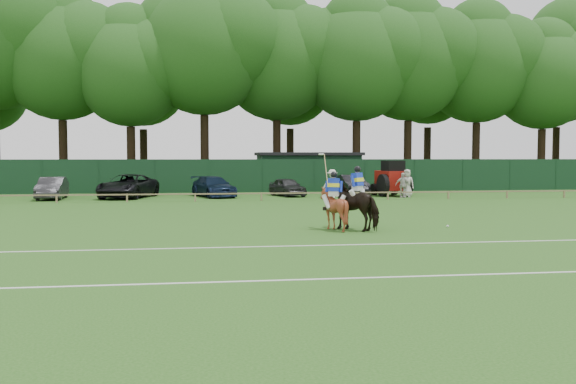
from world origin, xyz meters
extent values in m
plane|color=#1E4C14|center=(0.00, 0.00, 0.00)|extent=(160.00, 160.00, 0.00)
imported|color=black|center=(3.04, 2.78, 0.91)|extent=(2.15, 2.27, 1.82)
imported|color=maroon|center=(2.16, 2.80, 0.79)|extent=(1.72, 1.81, 1.57)
imported|color=#2E2E30|center=(-12.01, 21.29, 0.70)|extent=(1.78, 4.35, 1.40)
imported|color=black|center=(-7.38, 21.84, 0.77)|extent=(3.98, 6.02, 1.54)
imported|color=#121F39|center=(-1.82, 22.04, 0.68)|extent=(3.35, 5.08, 1.37)
imported|color=#2F2F31|center=(3.19, 22.18, 0.63)|extent=(2.51, 3.97, 1.26)
imported|color=black|center=(7.69, 22.09, 0.72)|extent=(1.57, 4.36, 1.43)
imported|color=silver|center=(5.87, 20.07, 0.93)|extent=(1.32, 0.92, 1.86)
imported|color=beige|center=(10.47, 19.53, 0.82)|extent=(0.98, 0.43, 1.65)
imported|color=beige|center=(10.89, 19.84, 0.93)|extent=(1.08, 0.97, 1.86)
cube|color=silver|center=(3.04, 2.78, 1.53)|extent=(0.44, 0.43, 0.18)
cube|color=#1A33C1|center=(3.04, 2.78, 1.85)|extent=(0.50, 0.49, 0.51)
cube|color=yellow|center=(3.04, 2.78, 1.83)|extent=(0.51, 0.50, 0.18)
sphere|color=black|center=(3.04, 2.78, 2.22)|extent=(0.25, 0.25, 0.25)
cylinder|color=silver|center=(3.27, 2.91, 1.23)|extent=(0.31, 0.49, 0.59)
cylinder|color=silver|center=(2.88, 2.57, 1.23)|extent=(0.50, 0.27, 0.59)
cube|color=silver|center=(2.16, 2.80, 1.34)|extent=(0.43, 0.38, 0.18)
cube|color=#1A33C1|center=(2.16, 2.80, 1.66)|extent=(0.49, 0.44, 0.51)
cube|color=yellow|center=(2.16, 2.80, 1.64)|extent=(0.51, 0.43, 0.18)
sphere|color=black|center=(2.16, 2.80, 2.03)|extent=(0.25, 0.25, 0.25)
cylinder|color=silver|center=(2.38, 2.65, 1.04)|extent=(0.47, 0.28, 0.59)
cylinder|color=silver|center=(1.90, 2.85, 1.04)|extent=(0.38, 0.45, 0.59)
cylinder|color=tan|center=(1.91, 2.96, 2.21)|extent=(0.05, 0.64, 1.17)
sphere|color=silver|center=(6.65, 3.02, 0.04)|extent=(0.09, 0.09, 0.09)
cube|color=silver|center=(0.00, -6.00, 0.01)|extent=(60.00, 0.10, 0.01)
cube|color=silver|center=(0.00, -1.00, 0.01)|extent=(60.00, 0.10, 0.01)
cube|color=#997F5B|center=(0.00, 18.00, 0.45)|extent=(62.00, 0.08, 0.08)
cube|color=#14351E|center=(0.00, 27.00, 1.25)|extent=(92.00, 0.04, 2.50)
cube|color=#14331E|center=(6.00, 30.00, 1.40)|extent=(8.00, 4.00, 2.80)
cube|color=black|center=(6.00, 30.00, 2.92)|extent=(8.40, 4.40, 0.24)
cube|color=maroon|center=(10.26, 21.50, 1.07)|extent=(1.61, 2.58, 1.32)
cube|color=black|center=(10.32, 21.10, 1.98)|extent=(1.37, 1.46, 0.91)
cylinder|color=black|center=(9.50, 20.69, 0.76)|extent=(0.49, 1.55, 1.52)
cylinder|color=black|center=(11.21, 20.90, 0.76)|extent=(0.49, 1.55, 1.52)
cylinder|color=black|center=(9.38, 22.41, 0.41)|extent=(0.40, 0.84, 0.81)
cylinder|color=black|center=(10.90, 22.60, 0.41)|extent=(0.40, 0.84, 0.81)
camera|label=1|loc=(-2.64, -18.97, 2.68)|focal=38.00mm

